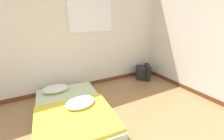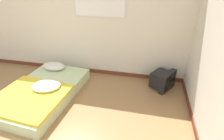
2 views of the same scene
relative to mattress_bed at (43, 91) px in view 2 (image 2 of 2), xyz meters
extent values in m
cube|color=silver|center=(-0.07, 1.16, 1.16)|extent=(7.97, 0.06, 2.60)
cube|color=brown|center=(-0.07, 1.12, -0.09)|extent=(7.97, 0.02, 0.09)
cube|color=beige|center=(0.00, 0.01, -0.03)|extent=(1.28, 1.93, 0.21)
ellipsoid|color=silver|center=(-0.14, 0.73, 0.15)|extent=(0.54, 0.38, 0.14)
cube|color=yellow|center=(-0.02, -0.34, 0.10)|extent=(1.25, 1.16, 0.05)
ellipsoid|color=silver|center=(0.14, -0.05, 0.17)|extent=(0.59, 0.51, 0.11)
cube|color=black|center=(2.19, 0.85, 0.05)|extent=(0.42, 0.46, 0.32)
cube|color=black|center=(2.34, 0.76, 0.06)|extent=(0.34, 0.46, 0.40)
cube|color=black|center=(2.39, 0.73, 0.07)|extent=(0.21, 0.33, 0.29)
camera|label=1|loc=(-0.44, -2.25, 1.55)|focal=24.00mm
camera|label=2|loc=(1.89, -2.38, 1.96)|focal=28.00mm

